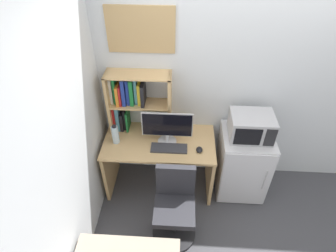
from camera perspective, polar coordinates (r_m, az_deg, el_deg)
name	(u,v)px	position (r m, az deg, el deg)	size (l,w,h in m)	color
wall_back	(286,86)	(3.25, 22.82, 7.51)	(6.40, 0.04, 2.60)	silver
wall_left	(35,207)	(2.08, -25.37, -14.62)	(0.04, 4.40, 2.60)	silver
desk	(160,155)	(3.29, -1.71, -6.00)	(1.24, 0.64, 0.74)	tan
hutch_bookshelf	(131,100)	(3.09, -7.44, 5.31)	(0.69, 0.24, 0.72)	tan
monitor	(167,127)	(2.98, -0.17, -0.16)	(0.55, 0.21, 0.39)	#B7B7BC
keyboard	(169,148)	(3.03, 0.20, -4.52)	(0.39, 0.14, 0.02)	#333338
computer_mouse	(199,150)	(3.02, 6.38, -4.80)	(0.07, 0.09, 0.04)	black
water_bottle	(115,134)	(3.10, -10.65, -1.70)	(0.08, 0.08, 0.23)	silver
mini_fridge	(242,163)	(3.45, 14.85, -7.25)	(0.55, 0.57, 0.85)	silver
microwave	(251,126)	(3.08, 16.52, -0.06)	(0.45, 0.36, 0.27)	#ADADB2
desk_chair	(175,208)	(2.99, 1.35, -16.38)	(0.47, 0.47, 0.87)	black
wall_corkboard	(141,30)	(2.82, -5.58, 18.83)	(0.66, 0.02, 0.45)	tan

